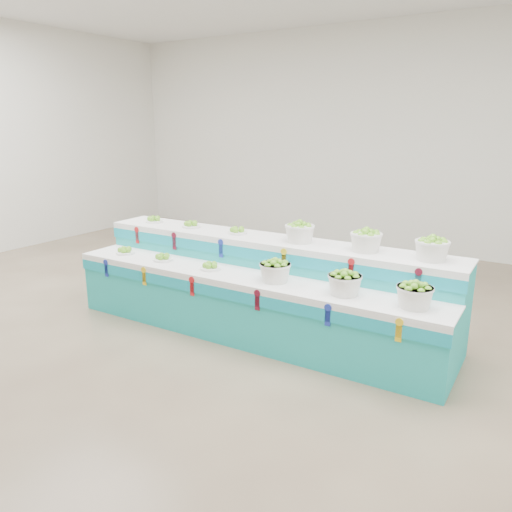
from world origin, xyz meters
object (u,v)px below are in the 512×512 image
display_stand (256,287)px  plate_upper_mid (191,224)px  basket_lower_left (275,271)px  basket_upper_right (432,248)px

display_stand → plate_upper_mid: (-1.12, 0.25, 0.56)m
basket_lower_left → basket_upper_right: 1.53m
display_stand → basket_upper_right: (1.78, 0.31, 0.63)m
plate_upper_mid → basket_upper_right: bearing=1.3°
display_stand → plate_upper_mid: size_ratio=19.08×
display_stand → basket_upper_right: size_ratio=13.65×
basket_upper_right → basket_lower_left: bearing=-157.5°
display_stand → basket_upper_right: 1.92m
plate_upper_mid → basket_lower_left: bearing=-18.5°
display_stand → basket_lower_left: bearing=-34.7°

